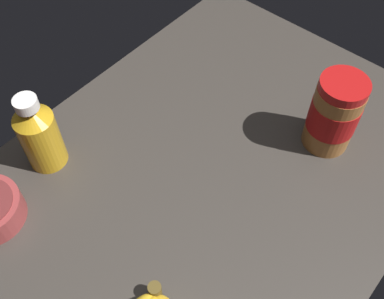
% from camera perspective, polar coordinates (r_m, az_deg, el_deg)
% --- Properties ---
extents(ground_plane, '(0.92, 0.64, 0.04)m').
position_cam_1_polar(ground_plane, '(0.82, 1.01, -4.48)').
color(ground_plane, '#38332D').
extents(peanut_butter_jar, '(0.09, 0.09, 0.15)m').
position_cam_1_polar(peanut_butter_jar, '(0.83, 17.14, 4.23)').
color(peanut_butter_jar, '#9E602D').
rests_on(peanut_butter_jar, ground_plane).
extents(honey_bottle, '(0.07, 0.07, 0.16)m').
position_cam_1_polar(honey_bottle, '(0.81, -18.39, 1.85)').
color(honey_bottle, gold).
rests_on(honey_bottle, ground_plane).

